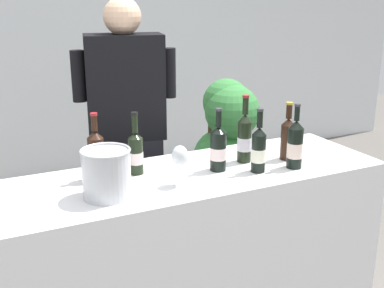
{
  "coord_description": "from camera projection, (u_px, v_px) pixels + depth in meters",
  "views": [
    {
      "loc": [
        -0.92,
        -2.03,
        1.75
      ],
      "look_at": [
        0.06,
        0.0,
        1.05
      ],
      "focal_mm": 45.41,
      "sensor_mm": 36.0,
      "label": 1
    }
  ],
  "objects": [
    {
      "name": "wall_back",
      "position": [
        63.0,
        34.0,
        4.47
      ],
      "size": [
        8.0,
        0.1,
        2.8
      ],
      "primitive_type": "cube",
      "color": "silver",
      "rests_on": "ground_plane"
    },
    {
      "name": "counter",
      "position": [
        181.0,
        256.0,
        2.52
      ],
      "size": [
        2.11,
        0.63,
        0.9
      ],
      "primitive_type": "cube",
      "color": "white",
      "rests_on": "ground_plane"
    },
    {
      "name": "wine_bottle_0",
      "position": [
        218.0,
        148.0,
        2.42
      ],
      "size": [
        0.08,
        0.08,
        0.32
      ],
      "color": "black",
      "rests_on": "counter"
    },
    {
      "name": "wine_bottle_1",
      "position": [
        295.0,
        145.0,
        2.45
      ],
      "size": [
        0.08,
        0.08,
        0.33
      ],
      "color": "black",
      "rests_on": "counter"
    },
    {
      "name": "wine_bottle_2",
      "position": [
        244.0,
        138.0,
        2.54
      ],
      "size": [
        0.07,
        0.07,
        0.36
      ],
      "color": "black",
      "rests_on": "counter"
    },
    {
      "name": "wine_bottle_3",
      "position": [
        136.0,
        152.0,
        2.37
      ],
      "size": [
        0.07,
        0.07,
        0.31
      ],
      "color": "black",
      "rests_on": "counter"
    },
    {
      "name": "wine_bottle_4",
      "position": [
        259.0,
        149.0,
        2.39
      ],
      "size": [
        0.07,
        0.07,
        0.32
      ],
      "color": "black",
      "rests_on": "counter"
    },
    {
      "name": "wine_bottle_5",
      "position": [
        288.0,
        137.0,
        2.58
      ],
      "size": [
        0.07,
        0.07,
        0.31
      ],
      "color": "black",
      "rests_on": "counter"
    },
    {
      "name": "wine_bottle_6",
      "position": [
        96.0,
        154.0,
        2.29
      ],
      "size": [
        0.08,
        0.08,
        0.33
      ],
      "color": "black",
      "rests_on": "counter"
    },
    {
      "name": "wine_glass",
      "position": [
        180.0,
        158.0,
        2.22
      ],
      "size": [
        0.08,
        0.08,
        0.19
      ],
      "color": "silver",
      "rests_on": "counter"
    },
    {
      "name": "ice_bucket",
      "position": [
        107.0,
        173.0,
        2.09
      ],
      "size": [
        0.22,
        0.22,
        0.22
      ],
      "color": "silver",
      "rests_on": "counter"
    },
    {
      "name": "person_server",
      "position": [
        128.0,
        148.0,
        2.97
      ],
      "size": [
        0.6,
        0.33,
        1.74
      ],
      "color": "black",
      "rests_on": "ground_plane"
    },
    {
      "name": "potted_shrub",
      "position": [
        223.0,
        146.0,
        3.5
      ],
      "size": [
        0.48,
        0.46,
        1.18
      ],
      "color": "brown",
      "rests_on": "ground_plane"
    }
  ]
}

